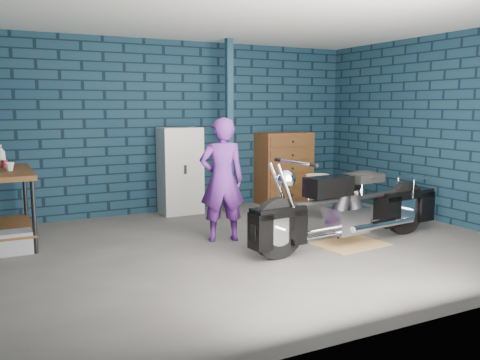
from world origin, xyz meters
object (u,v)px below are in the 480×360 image
(person, at_px, (222,180))
(locker, at_px, (180,171))
(storage_bin, at_px, (13,242))
(shop_stool, at_px, (318,196))
(motorcycle, at_px, (351,201))
(tool_chest, at_px, (284,168))
(workbench, at_px, (7,207))

(person, distance_m, locker, 1.80)
(person, xyz_separation_m, storage_bin, (-2.38, 0.58, -0.64))
(storage_bin, relative_size, shop_stool, 0.62)
(motorcycle, distance_m, person, 1.60)
(person, height_order, locker, person)
(person, distance_m, tool_chest, 2.71)
(person, xyz_separation_m, locker, (0.11, 1.79, -0.10))
(workbench, bearing_deg, storage_bin, -87.71)
(locker, relative_size, tool_chest, 1.10)
(person, xyz_separation_m, tool_chest, (2.03, 1.79, -0.16))
(storage_bin, bearing_deg, motorcycle, -21.40)
(workbench, height_order, locker, locker)
(workbench, xyz_separation_m, motorcycle, (3.72, -1.95, 0.09))
(storage_bin, xyz_separation_m, shop_stool, (4.23, -0.03, 0.20))
(person, relative_size, tool_chest, 1.25)
(motorcycle, distance_m, shop_stool, 1.53)
(storage_bin, distance_m, shop_stool, 4.23)
(shop_stool, bearing_deg, storage_bin, 179.60)
(storage_bin, relative_size, locker, 0.30)
(storage_bin, xyz_separation_m, tool_chest, (4.41, 1.22, 0.49))
(workbench, bearing_deg, tool_chest, 9.18)
(person, bearing_deg, shop_stool, -150.14)
(workbench, bearing_deg, shop_stool, -7.11)
(workbench, xyz_separation_m, shop_stool, (4.25, -0.53, -0.13))
(workbench, relative_size, locker, 1.04)
(workbench, xyz_separation_m, storage_bin, (0.02, -0.50, -0.33))
(tool_chest, bearing_deg, motorcycle, -104.85)
(person, height_order, shop_stool, person)
(motorcycle, relative_size, storage_bin, 5.99)
(motorcycle, bearing_deg, tool_chest, 69.66)
(shop_stool, bearing_deg, person, -163.54)
(person, relative_size, shop_stool, 2.34)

